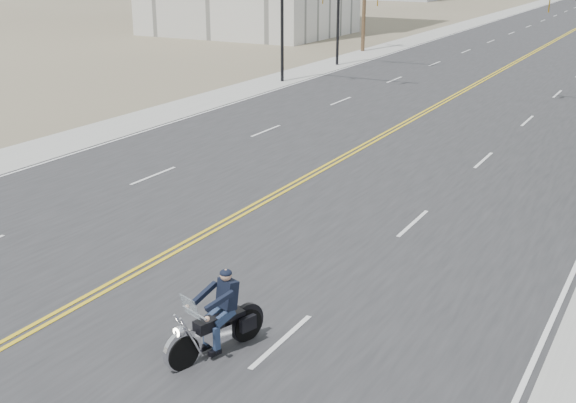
# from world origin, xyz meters

# --- Properties ---
(road) EXTENTS (20.00, 200.00, 0.01)m
(road) POSITION_xyz_m (0.00, 70.00, 0.01)
(road) COLOR #303033
(road) RESTS_ON ground
(sidewalk_left) EXTENTS (3.00, 200.00, 0.01)m
(sidewalk_left) POSITION_xyz_m (-11.50, 70.00, 0.01)
(sidewalk_left) COLOR #A5A5A0
(sidewalk_left) RESTS_ON ground
(traffic_mast_left) EXTENTS (7.10, 0.26, 7.00)m
(traffic_mast_left) POSITION_xyz_m (-8.98, 32.00, 4.94)
(traffic_mast_left) COLOR black
(traffic_mast_left) RESTS_ON ground
(motorcyclist) EXTENTS (1.63, 2.49, 1.79)m
(motorcyclist) POSITION_xyz_m (4.07, 2.94, 0.90)
(motorcyclist) COLOR black
(motorcyclist) RESTS_ON ground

